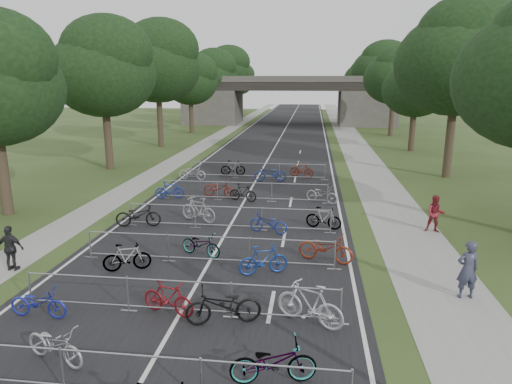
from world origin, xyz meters
TOP-DOWN VIEW (x-y plane):
  - road at (0.00, 50.00)m, footprint 11.00×140.00m
  - sidewalk_right at (8.00, 50.00)m, footprint 3.00×140.00m
  - sidewalk_left at (-7.50, 50.00)m, footprint 2.00×140.00m
  - lane_markings at (0.00, 50.00)m, footprint 0.12×140.00m
  - overpass_bridge at (0.00, 65.00)m, footprint 31.00×8.00m
  - tree_left_1 at (-11.39, 27.93)m, footprint 7.56×7.56m
  - tree_right_1 at (13.11, 27.93)m, footprint 8.18×8.18m
  - tree_left_2 at (-11.39, 39.93)m, footprint 8.40×8.40m
  - tree_right_2 at (13.11, 39.93)m, footprint 6.16×6.16m
  - tree_left_3 at (-11.39, 51.93)m, footprint 6.72×6.72m
  - tree_right_3 at (13.11, 51.93)m, footprint 7.17×7.17m
  - tree_left_4 at (-11.39, 63.93)m, footprint 7.56×7.56m
  - tree_right_4 at (13.11, 63.93)m, footprint 8.18×8.18m
  - tree_left_5 at (-11.39, 75.93)m, footprint 8.40×8.40m
  - tree_right_5 at (13.11, 75.93)m, footprint 6.16×6.16m
  - tree_left_6 at (-11.39, 87.93)m, footprint 6.72×6.72m
  - tree_right_6 at (13.11, 87.93)m, footprint 7.17×7.17m
  - barrier_row_1 at (0.00, 3.60)m, footprint 9.70×0.08m
  - barrier_row_2 at (0.00, 7.20)m, footprint 9.70×0.08m
  - barrier_row_3 at (0.00, 11.00)m, footprint 9.70×0.08m
  - barrier_row_4 at (0.00, 15.00)m, footprint 9.70×0.08m
  - barrier_row_5 at (0.00, 20.00)m, footprint 9.70×0.08m
  - barrier_row_6 at (0.00, 26.00)m, footprint 9.70×0.08m
  - bike_5 at (-2.30, 4.60)m, footprint 1.92×1.20m
  - bike_7 at (2.96, 4.48)m, footprint 2.06×1.07m
  - bike_8 at (-3.94, 6.55)m, footprint 1.75×0.66m
  - bike_9 at (-0.32, 7.17)m, footprint 1.77×0.97m
  - bike_10 at (1.38, 6.83)m, footprint 2.24×1.27m
  - bike_11 at (3.75, 7.12)m, footprint 2.09×1.44m
  - bike_12 at (-2.72, 10.00)m, footprint 1.74×1.05m
  - bike_13 at (-0.46, 11.71)m, footprint 1.85×1.23m
  - bike_14 at (2.11, 10.28)m, footprint 1.84×1.12m
  - bike_15 at (4.30, 11.70)m, footprint 2.19×1.31m
  - bike_16 at (-4.18, 14.86)m, footprint 2.16×1.06m
  - bike_17 at (-1.61, 15.92)m, footprint 2.04×1.34m
  - bike_18 at (1.86, 14.68)m, footprint 1.87×1.08m
  - bike_19 at (4.30, 15.60)m, footprint 1.72×0.91m
  - bike_20 at (-4.30, 19.97)m, footprint 1.72×0.81m
  - bike_21 at (-1.57, 20.64)m, footprint 2.09×1.26m
  - bike_22 at (-0.07, 19.89)m, footprint 1.70×0.92m
  - bike_23 at (4.30, 20.13)m, footprint 1.97×1.44m
  - bike_24 at (-4.30, 25.00)m, footprint 2.04×1.03m
  - bike_25 at (-1.82, 26.80)m, footprint 1.77×0.60m
  - bike_26 at (0.98, 25.08)m, footprint 2.19×1.02m
  - bike_27 at (3.02, 26.77)m, footprint 1.78×1.07m
  - pedestrian_a at (8.55, 9.31)m, footprint 0.75×0.55m
  - pedestrian_b at (9.20, 15.73)m, footprint 0.90×0.75m
  - pedestrian_c at (-6.80, 9.54)m, footprint 0.97×0.41m

SIDE VIEW (x-z plane):
  - lane_markings at x=0.00m, z-range 0.00..0.00m
  - road at x=0.00m, z-range 0.00..0.01m
  - sidewalk_right at x=8.00m, z-range 0.00..0.01m
  - sidewalk_left at x=-7.50m, z-range 0.00..0.01m
  - bike_8 at x=-3.94m, z-range 0.00..0.91m
  - bike_13 at x=-0.46m, z-range 0.00..0.92m
  - bike_18 at x=1.86m, z-range 0.00..0.93m
  - bike_5 at x=-2.30m, z-range 0.00..0.95m
  - bike_22 at x=-0.07m, z-range 0.00..0.98m
  - bike_23 at x=4.30m, z-range 0.00..0.99m
  - bike_19 at x=4.30m, z-range 0.00..0.99m
  - bike_20 at x=-4.30m, z-range 0.00..1.00m
  - bike_12 at x=-2.72m, z-range 0.00..1.01m
  - bike_24 at x=-4.30m, z-range 0.00..1.02m
  - bike_9 at x=-0.32m, z-range 0.00..1.02m
  - bike_7 at x=2.96m, z-range 0.00..1.03m
  - bike_27 at x=3.02m, z-range 0.00..1.03m
  - bike_21 at x=-1.57m, z-range 0.00..1.03m
  - bike_25 at x=-1.82m, z-range 0.00..1.04m
  - bike_14 at x=2.11m, z-range 0.00..1.07m
  - bike_16 at x=-4.18m, z-range 0.00..1.08m
  - bike_15 at x=4.30m, z-range 0.00..1.09m
  - barrier_row_1 at x=0.00m, z-range 0.00..1.10m
  - barrier_row_2 at x=0.00m, z-range 0.00..1.10m
  - barrier_row_3 at x=0.00m, z-range 0.00..1.10m
  - barrier_row_4 at x=0.00m, z-range 0.00..1.10m
  - barrier_row_5 at x=0.00m, z-range 0.00..1.10m
  - barrier_row_6 at x=0.00m, z-range 0.00..1.10m
  - bike_26 at x=0.98m, z-range 0.00..1.11m
  - bike_10 at x=1.38m, z-range 0.00..1.11m
  - bike_17 at x=-1.61m, z-range 0.00..1.20m
  - bike_11 at x=3.75m, z-range 0.00..1.23m
  - pedestrian_c at x=-6.80m, z-range 0.00..1.65m
  - pedestrian_b at x=9.20m, z-range 0.00..1.67m
  - pedestrian_a at x=8.55m, z-range 0.00..1.87m
  - overpass_bridge at x=0.00m, z-range 0.01..7.06m
  - tree_right_2 at x=13.11m, z-range 1.25..10.64m
  - tree_right_5 at x=13.11m, z-range 1.25..10.64m
  - tree_left_3 at x=-11.39m, z-range 1.36..11.61m
  - tree_left_6 at x=-11.39m, z-range 1.36..11.61m
  - tree_right_3 at x=13.11m, z-range 1.46..12.39m
  - tree_right_6 at x=13.11m, z-range 1.46..12.39m
  - tree_left_1 at x=-11.39m, z-range 1.54..13.07m
  - tree_left_4 at x=-11.39m, z-range 1.54..13.07m
  - tree_right_1 at x=13.11m, z-range 1.67..14.13m
  - tree_right_4 at x=13.11m, z-range 1.67..14.13m
  - tree_left_2 at x=-11.39m, z-range 1.71..14.52m
  - tree_left_5 at x=-11.39m, z-range 1.71..14.52m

